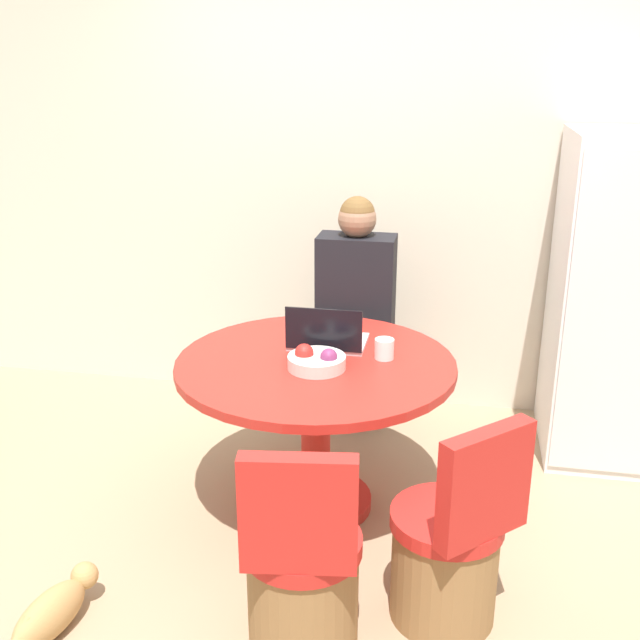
{
  "coord_description": "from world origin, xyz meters",
  "views": [
    {
      "loc": [
        0.53,
        -2.61,
        1.95
      ],
      "look_at": [
        -0.06,
        0.41,
        0.87
      ],
      "focal_mm": 42.0,
      "sensor_mm": 36.0,
      "label": 1
    }
  ],
  "objects_px": {
    "dining_table": "(316,396)",
    "laptop": "(327,338)",
    "chair_near_right_corner": "(449,554)",
    "chair_near_camera": "(302,580)",
    "person_seated": "(356,306)",
    "cat": "(54,610)",
    "fruit_bowl": "(316,360)",
    "refrigerator": "(625,300)"
  },
  "relations": [
    {
      "from": "dining_table",
      "to": "laptop",
      "type": "xyz_separation_m",
      "value": [
        0.02,
        0.17,
        0.21
      ]
    },
    {
      "from": "chair_near_right_corner",
      "to": "chair_near_camera",
      "type": "distance_m",
      "value": 0.54
    },
    {
      "from": "person_seated",
      "to": "cat",
      "type": "distance_m",
      "value": 2.07
    },
    {
      "from": "dining_table",
      "to": "fruit_bowl",
      "type": "height_order",
      "value": "fruit_bowl"
    },
    {
      "from": "chair_near_camera",
      "to": "person_seated",
      "type": "distance_m",
      "value": 1.75
    },
    {
      "from": "laptop",
      "to": "cat",
      "type": "bearing_deg",
      "value": 55.54
    },
    {
      "from": "refrigerator",
      "to": "laptop",
      "type": "height_order",
      "value": "refrigerator"
    },
    {
      "from": "person_seated",
      "to": "refrigerator",
      "type": "bearing_deg",
      "value": -179.83
    },
    {
      "from": "dining_table",
      "to": "person_seated",
      "type": "distance_m",
      "value": 0.84
    },
    {
      "from": "refrigerator",
      "to": "person_seated",
      "type": "bearing_deg",
      "value": -179.83
    },
    {
      "from": "dining_table",
      "to": "person_seated",
      "type": "bearing_deg",
      "value": 86.16
    },
    {
      "from": "chair_near_right_corner",
      "to": "person_seated",
      "type": "height_order",
      "value": "person_seated"
    },
    {
      "from": "dining_table",
      "to": "laptop",
      "type": "bearing_deg",
      "value": 83.45
    },
    {
      "from": "refrigerator",
      "to": "fruit_bowl",
      "type": "distance_m",
      "value": 1.66
    },
    {
      "from": "refrigerator",
      "to": "chair_near_camera",
      "type": "relative_size",
      "value": 1.97
    },
    {
      "from": "chair_near_camera",
      "to": "refrigerator",
      "type": "bearing_deg",
      "value": -135.09
    },
    {
      "from": "laptop",
      "to": "fruit_bowl",
      "type": "xyz_separation_m",
      "value": [
        0.0,
        -0.25,
        -0.0
      ]
    },
    {
      "from": "refrigerator",
      "to": "chair_near_camera",
      "type": "height_order",
      "value": "refrigerator"
    },
    {
      "from": "chair_near_camera",
      "to": "fruit_bowl",
      "type": "xyz_separation_m",
      "value": [
        -0.11,
        0.79,
        0.48
      ]
    },
    {
      "from": "refrigerator",
      "to": "chair_near_right_corner",
      "type": "xyz_separation_m",
      "value": [
        -0.79,
        -1.46,
        -0.54
      ]
    },
    {
      "from": "refrigerator",
      "to": "fruit_bowl",
      "type": "height_order",
      "value": "refrigerator"
    },
    {
      "from": "chair_near_right_corner",
      "to": "dining_table",
      "type": "bearing_deg",
      "value": -90.0
    },
    {
      "from": "chair_near_camera",
      "to": "fruit_bowl",
      "type": "relative_size",
      "value": 3.39
    },
    {
      "from": "chair_near_right_corner",
      "to": "chair_near_camera",
      "type": "bearing_deg",
      "value": -17.95
    },
    {
      "from": "dining_table",
      "to": "chair_near_camera",
      "type": "height_order",
      "value": "chair_near_camera"
    },
    {
      "from": "refrigerator",
      "to": "cat",
      "type": "height_order",
      "value": "refrigerator"
    },
    {
      "from": "chair_near_camera",
      "to": "dining_table",
      "type": "bearing_deg",
      "value": -90.0
    },
    {
      "from": "dining_table",
      "to": "fruit_bowl",
      "type": "distance_m",
      "value": 0.22
    },
    {
      "from": "chair_near_camera",
      "to": "laptop",
      "type": "xyz_separation_m",
      "value": [
        -0.11,
        1.04,
        0.49
      ]
    },
    {
      "from": "chair_near_right_corner",
      "to": "chair_near_camera",
      "type": "xyz_separation_m",
      "value": [
        -0.49,
        -0.24,
        0.0
      ]
    },
    {
      "from": "dining_table",
      "to": "chair_near_right_corner",
      "type": "distance_m",
      "value": 0.92
    },
    {
      "from": "cat",
      "to": "chair_near_camera",
      "type": "bearing_deg",
      "value": -71.66
    },
    {
      "from": "dining_table",
      "to": "chair_near_right_corner",
      "type": "bearing_deg",
      "value": -45.75
    },
    {
      "from": "chair_near_right_corner",
      "to": "cat",
      "type": "height_order",
      "value": "chair_near_right_corner"
    },
    {
      "from": "laptop",
      "to": "dining_table",
      "type": "bearing_deg",
      "value": 83.45
    },
    {
      "from": "laptop",
      "to": "chair_near_camera",
      "type": "bearing_deg",
      "value": 95.95
    },
    {
      "from": "laptop",
      "to": "fruit_bowl",
      "type": "relative_size",
      "value": 1.39
    },
    {
      "from": "dining_table",
      "to": "chair_near_right_corner",
      "type": "relative_size",
      "value": 1.46
    },
    {
      "from": "laptop",
      "to": "fruit_bowl",
      "type": "distance_m",
      "value": 0.25
    },
    {
      "from": "refrigerator",
      "to": "dining_table",
      "type": "xyz_separation_m",
      "value": [
        -1.4,
        -0.83,
        -0.27
      ]
    },
    {
      "from": "person_seated",
      "to": "chair_near_right_corner",
      "type": "bearing_deg",
      "value": 110.95
    },
    {
      "from": "fruit_bowl",
      "to": "cat",
      "type": "relative_size",
      "value": 0.53
    }
  ]
}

